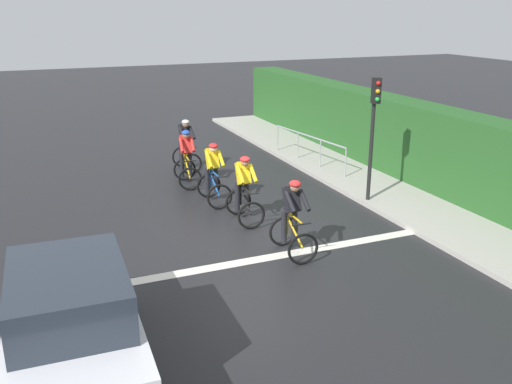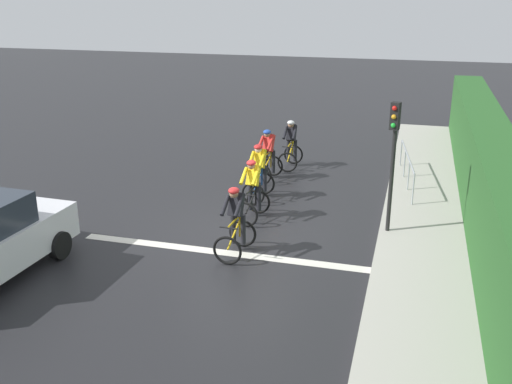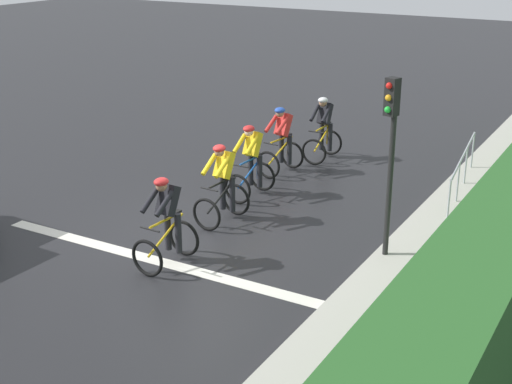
{
  "view_description": "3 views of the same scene",
  "coord_description": "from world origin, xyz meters",
  "px_view_note": "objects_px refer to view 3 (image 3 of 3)",
  "views": [
    {
      "loc": [
        -4.59,
        -11.05,
        5.01
      ],
      "look_at": [
        0.25,
        0.51,
        0.87
      ],
      "focal_mm": 39.41,
      "sensor_mm": 36.0,
      "label": 1
    },
    {
      "loc": [
        4.07,
        -12.83,
        5.78
      ],
      "look_at": [
        0.23,
        0.89,
        0.8
      ],
      "focal_mm": 40.71,
      "sensor_mm": 36.0,
      "label": 2
    },
    {
      "loc": [
        7.5,
        -10.51,
        5.6
      ],
      "look_at": [
        0.84,
        1.04,
        0.75
      ],
      "focal_mm": 50.36,
      "sensor_mm": 36.0,
      "label": 3
    }
  ],
  "objects_px": {
    "cyclist_lead": "(323,130)",
    "pedestrian_railing_kerbside": "(463,163)",
    "cyclist_mid": "(251,163)",
    "cyclist_second": "(282,142)",
    "traffic_light_near_crossing": "(390,143)",
    "cyclist_fourth": "(223,185)",
    "cyclist_trailing": "(167,223)"
  },
  "relations": [
    {
      "from": "traffic_light_near_crossing",
      "to": "pedestrian_railing_kerbside",
      "type": "distance_m",
      "value": 4.27
    },
    {
      "from": "cyclist_lead",
      "to": "traffic_light_near_crossing",
      "type": "bearing_deg",
      "value": -54.93
    },
    {
      "from": "cyclist_fourth",
      "to": "pedestrian_railing_kerbside",
      "type": "bearing_deg",
      "value": 45.48
    },
    {
      "from": "cyclist_second",
      "to": "cyclist_trailing",
      "type": "bearing_deg",
      "value": -82.94
    },
    {
      "from": "cyclist_mid",
      "to": "cyclist_trailing",
      "type": "bearing_deg",
      "value": -82.69
    },
    {
      "from": "pedestrian_railing_kerbside",
      "to": "cyclist_fourth",
      "type": "bearing_deg",
      "value": -134.52
    },
    {
      "from": "cyclist_mid",
      "to": "cyclist_fourth",
      "type": "bearing_deg",
      "value": -80.84
    },
    {
      "from": "cyclist_second",
      "to": "traffic_light_near_crossing",
      "type": "bearing_deg",
      "value": -41.76
    },
    {
      "from": "cyclist_lead",
      "to": "cyclist_fourth",
      "type": "height_order",
      "value": "same"
    },
    {
      "from": "cyclist_second",
      "to": "cyclist_trailing",
      "type": "relative_size",
      "value": 1.0
    },
    {
      "from": "cyclist_lead",
      "to": "cyclist_second",
      "type": "xyz_separation_m",
      "value": [
        -0.41,
        -1.52,
        0.0
      ]
    },
    {
      "from": "cyclist_second",
      "to": "cyclist_mid",
      "type": "relative_size",
      "value": 1.0
    },
    {
      "from": "cyclist_lead",
      "to": "cyclist_fourth",
      "type": "xyz_separation_m",
      "value": [
        0.05,
        -4.92,
        0.0
      ]
    },
    {
      "from": "cyclist_mid",
      "to": "cyclist_trailing",
      "type": "distance_m",
      "value": 3.79
    },
    {
      "from": "traffic_light_near_crossing",
      "to": "cyclist_second",
      "type": "bearing_deg",
      "value": 138.24
    },
    {
      "from": "cyclist_mid",
      "to": "pedestrian_railing_kerbside",
      "type": "height_order",
      "value": "cyclist_mid"
    },
    {
      "from": "cyclist_lead",
      "to": "pedestrian_railing_kerbside",
      "type": "xyz_separation_m",
      "value": [
        3.87,
        -1.04,
        0.0
      ]
    },
    {
      "from": "cyclist_fourth",
      "to": "traffic_light_near_crossing",
      "type": "xyz_separation_m",
      "value": [
        3.5,
        -0.14,
        1.43
      ]
    },
    {
      "from": "cyclist_trailing",
      "to": "pedestrian_railing_kerbside",
      "type": "relative_size",
      "value": 0.43
    },
    {
      "from": "cyclist_mid",
      "to": "pedestrian_railing_kerbside",
      "type": "bearing_deg",
      "value": 29.51
    },
    {
      "from": "cyclist_trailing",
      "to": "pedestrian_railing_kerbside",
      "type": "xyz_separation_m",
      "value": [
        3.59,
        6.06,
        0.0
      ]
    },
    {
      "from": "cyclist_second",
      "to": "cyclist_mid",
      "type": "bearing_deg",
      "value": -83.48
    },
    {
      "from": "cyclist_fourth",
      "to": "cyclist_trailing",
      "type": "distance_m",
      "value": 2.2
    },
    {
      "from": "cyclist_fourth",
      "to": "cyclist_trailing",
      "type": "xyz_separation_m",
      "value": [
        0.23,
        -2.19,
        0.0
      ]
    },
    {
      "from": "cyclist_trailing",
      "to": "pedestrian_railing_kerbside",
      "type": "bearing_deg",
      "value": 59.4
    },
    {
      "from": "pedestrian_railing_kerbside",
      "to": "cyclist_second",
      "type": "bearing_deg",
      "value": -173.59
    },
    {
      "from": "pedestrian_railing_kerbside",
      "to": "cyclist_trailing",
      "type": "bearing_deg",
      "value": -120.6
    },
    {
      "from": "cyclist_lead",
      "to": "cyclist_fourth",
      "type": "distance_m",
      "value": 4.92
    },
    {
      "from": "traffic_light_near_crossing",
      "to": "pedestrian_railing_kerbside",
      "type": "height_order",
      "value": "traffic_light_near_crossing"
    },
    {
      "from": "cyclist_lead",
      "to": "cyclist_fourth",
      "type": "bearing_deg",
      "value": -89.4
    },
    {
      "from": "cyclist_lead",
      "to": "cyclist_trailing",
      "type": "bearing_deg",
      "value": -87.74
    },
    {
      "from": "cyclist_fourth",
      "to": "cyclist_trailing",
      "type": "height_order",
      "value": "same"
    }
  ]
}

